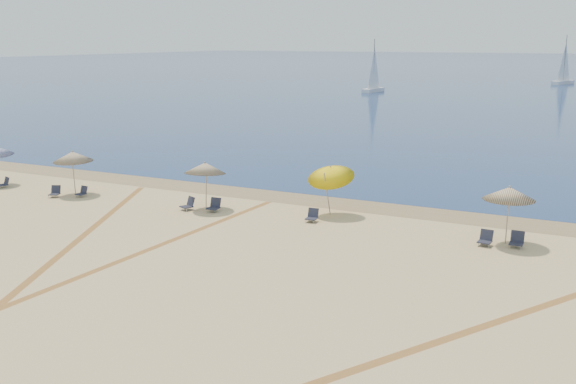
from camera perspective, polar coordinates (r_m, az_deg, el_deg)
name	(u,v)px	position (r m, az deg, el deg)	size (l,w,h in m)	color
ocean	(566,66)	(234.34, 22.68, 9.89)	(500.00, 500.00, 0.00)	#0C2151
wet_sand	(320,200)	(36.62, 2.72, -0.71)	(500.00, 500.00, 0.00)	olive
umbrella_1	(73,157)	(39.55, -17.92, 2.90)	(2.22, 2.24, 2.51)	gray
umbrella_2	(205,168)	(34.66, -7.10, 2.05)	(2.14, 2.18, 2.51)	gray
umbrella_3	(330,173)	(33.23, 3.65, 1.66)	(2.34, 2.39, 2.84)	gray
umbrella_4	(509,193)	(29.92, 18.38, -0.12)	(2.20, 2.20, 2.57)	gray
chair_1	(5,183)	(43.16, -23.06, 0.72)	(0.67, 0.72, 0.61)	black
chair_2	(55,192)	(39.58, -19.28, 0.01)	(0.71, 0.76, 0.63)	black
chair_3	(82,192)	(39.16, -17.17, 0.00)	(0.55, 0.63, 0.59)	black
chair_4	(189,204)	(34.90, -8.50, -1.03)	(0.78, 0.83, 0.67)	black
chair_5	(214,205)	(34.43, -6.32, -1.15)	(0.59, 0.69, 0.69)	black
chair_6	(312,216)	(32.35, 2.09, -2.05)	(0.56, 0.65, 0.63)	black
chair_7	(486,239)	(29.89, 16.53, -3.84)	(0.60, 0.69, 0.66)	black
chair_8	(517,240)	(30.04, 18.97, -3.92)	(0.56, 0.66, 0.68)	black
sailboat_1	(564,69)	(141.37, 22.52, 9.65)	(3.95, 6.39, 9.34)	white
sailboat_2	(374,76)	(112.32, 7.35, 9.79)	(2.13, 5.90, 8.59)	white
tire_tracks	(150,293)	(24.01, -11.70, -8.45)	(52.58, 40.76, 0.00)	tan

